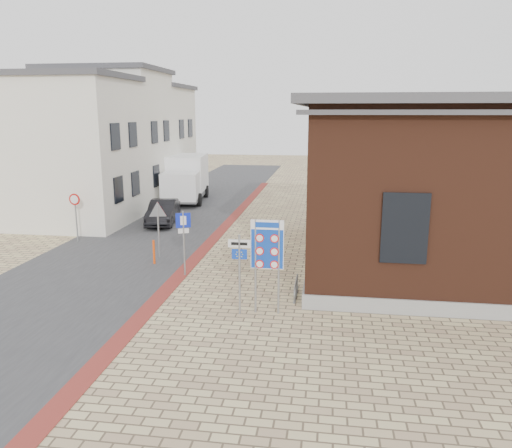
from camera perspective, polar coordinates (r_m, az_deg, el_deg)
The scene contains 16 objects.
ground at distance 16.02m, azimuth -5.63°, elevation -10.37°, with size 120.00×120.00×0.00m, color tan.
road_strip at distance 31.32m, azimuth -8.84°, elevation 1.02°, with size 7.00×60.00×0.02m, color #38383A.
curb_strip at distance 25.71m, azimuth -4.63°, elevation -1.41°, with size 0.60×40.00×0.02m, color maroon.
brick_building at distance 22.12m, azimuth 22.30°, elevation 4.54°, with size 13.00×13.00×6.80m.
townhouse_near at distance 30.17m, azimuth -20.94°, elevation 7.88°, with size 7.40×6.40×8.30m.
townhouse_mid at distance 35.50m, azimuth -16.27°, elevation 9.45°, with size 7.40×6.40×9.10m.
townhouse_far at distance 41.05m, azimuth -12.76°, elevation 9.46°, with size 7.40×6.40×8.30m.
bike_rack at distance 17.58m, azimuth 4.59°, elevation -7.30°, with size 0.08×1.80×0.60m.
sedan at distance 29.00m, azimuth -10.58°, elevation 1.36°, with size 1.43×4.09×1.35m, color black.
box_truck at distance 35.94m, azimuth -8.00°, elevation 5.22°, with size 3.16×6.40×3.23m.
border_sign at distance 15.45m, azimuth 1.29°, elevation -2.58°, with size 1.04×0.08×3.04m.
essen_sign at distance 15.51m, azimuth -1.90°, elevation -4.33°, with size 0.70×0.07×2.59m.
parking_sign at distance 19.35m, azimuth -8.28°, elevation -0.90°, with size 0.54×0.24×2.57m.
yield_sign at distance 22.00m, azimuth -11.15°, elevation 0.90°, with size 0.85×0.26×2.44m.
speed_sign at distance 25.81m, azimuth -19.93°, elevation 1.56°, with size 0.57×0.07×2.41m.
bollard at distance 21.36m, azimuth -11.58°, elevation -3.17°, with size 0.09×0.09×1.03m, color #FB4C0D.
Camera 1 is at (3.66, -14.29, 6.26)m, focal length 35.00 mm.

